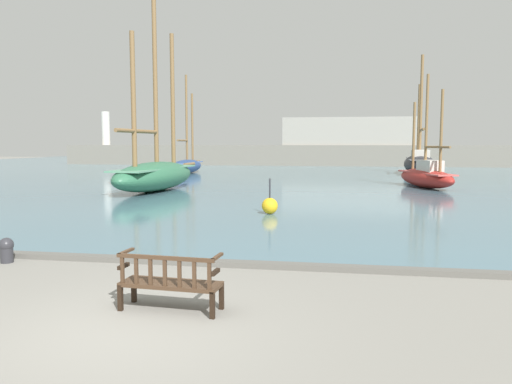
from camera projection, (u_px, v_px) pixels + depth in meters
ground_plane at (123, 331)px, 7.04m from camera, size 160.00×160.00×0.00m
harbor_water at (311, 169)px, 50.20m from camera, size 100.00×80.00×0.08m
quay_edge_kerb at (200, 262)px, 10.81m from camera, size 40.00×0.30×0.12m
park_bench at (170, 282)px, 7.84m from camera, size 1.63×0.63×0.92m
sailboat_far_starboard at (187, 165)px, 42.35m from camera, size 2.01×7.49×8.24m
sailboat_mid_port at (426, 175)px, 28.66m from camera, size 3.21×5.98×6.46m
sailboat_outer_starboard at (419, 162)px, 40.95m from camera, size 3.13×8.56×9.67m
sailboat_mid_starboard at (155, 172)px, 26.72m from camera, size 2.94×10.08×11.45m
mooring_bollard at (6, 249)px, 11.02m from camera, size 0.32×0.32×0.56m
channel_buoy at (270, 206)px, 18.03m from camera, size 0.58×0.58×1.28m
far_breakwater at (319, 150)px, 55.99m from camera, size 59.21×2.40×6.38m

